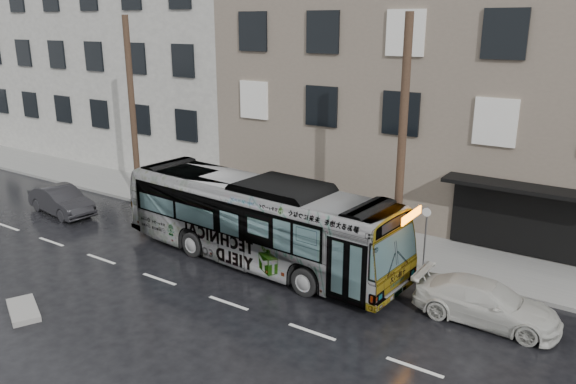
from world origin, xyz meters
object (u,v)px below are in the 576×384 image
bus (258,220)px  white_sedan (486,302)px  utility_pole_front (402,145)px  sign_post (425,238)px  utility_pole_rear (132,111)px  dark_sedan (61,200)px

bus → white_sedan: size_ratio=2.73×
utility_pole_front → bus: size_ratio=0.76×
utility_pole_front → white_sedan: bearing=-30.1°
sign_post → white_sedan: size_ratio=0.55×
utility_pole_front → white_sedan: utility_pole_front is taller
sign_post → white_sedan: 3.73m
white_sedan → utility_pole_rear: bearing=82.3°
dark_sedan → bus: bearing=-78.9°
utility_pole_rear → bus: 10.24m
bus → white_sedan: bus is taller
utility_pole_rear → bus: bearing=-14.9°
white_sedan → dark_sedan: size_ratio=1.08×
sign_post → bus: size_ratio=0.20×
white_sedan → dark_sedan: bearing=92.5°
bus → utility_pole_front: bearing=-57.0°
white_sedan → sign_post: bearing=50.8°
utility_pole_front → dark_sedan: size_ratio=2.24×
sign_post → utility_pole_front: bearing=180.0°
utility_pole_rear → bus: utility_pole_rear is taller
utility_pole_rear → dark_sedan: 5.44m
bus → dark_sedan: bus is taller
utility_pole_front → bus: bearing=-150.9°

